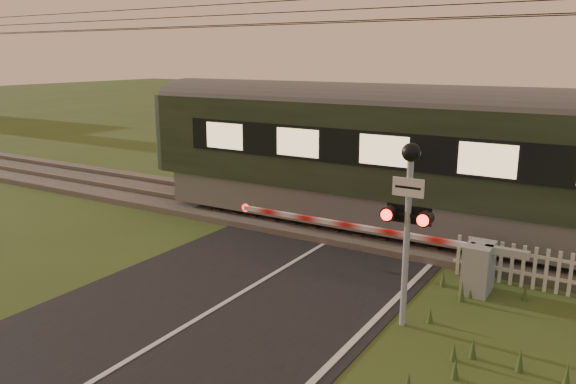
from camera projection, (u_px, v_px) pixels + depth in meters
The scene contains 7 objects.
ground at pixel (199, 319), 10.18m from camera, with size 160.00×160.00×0.00m, color #38491C.
road at pixel (191, 324), 9.97m from camera, with size 6.00×140.00×0.03m.
track_bed at pixel (352, 226), 15.55m from camera, with size 140.00×3.40×0.39m.
overhead_wires at pixel (358, 12), 14.21m from camera, with size 120.00×0.62×0.62m.
boom_gate at pixel (461, 262), 11.40m from camera, with size 6.76×0.79×1.04m.
crossing_signal at pixel (408, 203), 9.43m from camera, with size 0.83×0.35×3.26m.
picket_fence at pixel (517, 265), 11.54m from camera, with size 2.63×0.07×0.90m.
Camera 1 is at (6.25, -7.13, 4.65)m, focal length 35.00 mm.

